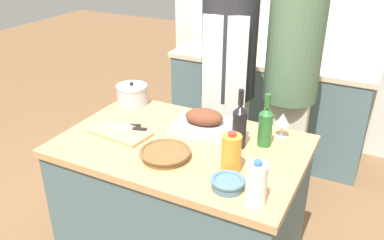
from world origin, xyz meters
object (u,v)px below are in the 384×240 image
wine_bottle_green (239,125)px  wine_bottle_dark (265,126)px  condiment_bottle_short (286,49)px  stock_pot (132,94)px  roasting_pan (204,122)px  person_cook_guest (291,80)px  mixing_bowl (228,183)px  condiment_bottle_tall (225,44)px  knife_chef (130,128)px  wicker_basket (164,153)px  person_cook_aproned (228,78)px  knife_paring (127,125)px  cutting_board (120,132)px  milk_jug (256,184)px  wine_glass_left (283,120)px  juice_jug (231,153)px

wine_bottle_green → wine_bottle_dark: (0.11, 0.08, -0.01)m
condiment_bottle_short → stock_pot: bearing=-115.9°
roasting_pan → person_cook_guest: 0.76m
mixing_bowl → condiment_bottle_tall: size_ratio=0.89×
roasting_pan → knife_chef: size_ratio=1.74×
wicker_basket → mixing_bowl: 0.39m
condiment_bottle_short → person_cook_aproned: (-0.19, -0.79, -0.03)m
roasting_pan → knife_paring: 0.44m
person_cook_aproned → cutting_board: bearing=-119.8°
milk_jug → person_cook_guest: person_cook_guest is taller
wine_glass_left → knife_paring: bearing=-161.8°
milk_jug → condiment_bottle_short: 1.97m
milk_jug → condiment_bottle_tall: (-0.92, 1.87, -0.00)m
mixing_bowl → wine_bottle_green: size_ratio=0.48×
stock_pot → wicker_basket: bearing=-42.7°
mixing_bowl → wine_bottle_dark: size_ratio=0.53×
cutting_board → wine_bottle_dark: (0.74, 0.24, 0.10)m
cutting_board → wine_glass_left: bearing=24.7°
milk_jug → mixing_bowl: bearing=162.2°
wine_bottle_green → person_cook_aproned: person_cook_aproned is taller
knife_chef → condiment_bottle_tall: condiment_bottle_tall is taller
roasting_pan → knife_paring: (-0.41, -0.15, -0.04)m
stock_pot → milk_jug: (1.03, -0.62, 0.03)m
mixing_bowl → wine_glass_left: 0.58m
person_cook_aproned → milk_jug: bearing=-75.4°
wicker_basket → condiment_bottle_tall: 1.78m
milk_jug → wine_glass_left: (-0.06, 0.61, 0.01)m
juice_jug → wine_glass_left: 0.45m
stock_pot → knife_paring: bearing=-61.6°
condiment_bottle_short → knife_paring: bearing=-107.0°
wine_bottle_dark → condiment_bottle_tall: wine_bottle_dark is taller
roasting_pan → milk_jug: 0.69m
cutting_board → wine_glass_left: 0.88m
cutting_board → juice_jug: 0.69m
wicker_basket → wine_glass_left: 0.66m
milk_jug → condiment_bottle_short: (-0.40, 1.92, 0.01)m
wine_bottle_dark → condiment_bottle_tall: (-0.80, 1.38, -0.02)m
mixing_bowl → milk_jug: bearing=-17.8°
stock_pot → condiment_bottle_short: size_ratio=0.97×
mixing_bowl → wine_bottle_dark: bearing=87.3°
knife_chef → person_cook_aproned: 0.88m
cutting_board → wine_bottle_green: size_ratio=1.13×
juice_jug → milk_jug: (0.18, -0.18, 0.00)m
knife_paring → condiment_bottle_tall: bearing=91.4°
roasting_pan → condiment_bottle_tall: (-0.45, 1.37, 0.04)m
wine_bottle_green → person_cook_aproned: bearing=116.4°
wicker_basket → person_cook_guest: person_cook_guest is taller
stock_pot → wine_glass_left: size_ratio=1.43×
condiment_bottle_tall → wine_bottle_dark: bearing=-59.9°
mixing_bowl → wine_glass_left: wine_glass_left is taller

